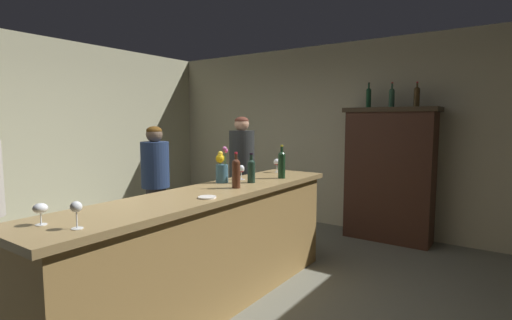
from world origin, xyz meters
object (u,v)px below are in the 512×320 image
(display_cabinet, at_px, (389,172))
(wine_glass_front, at_px, (241,170))
(cheese_plate, at_px, (207,197))
(patron_near_entrance, at_px, (242,172))
(bar_counter, at_px, (209,249))
(display_bottle_midleft, at_px, (392,97))
(patron_tall, at_px, (156,182))
(wine_bottle_merlot, at_px, (251,170))
(wine_glass_rear, at_px, (76,208))
(wine_glass_mid, at_px, (40,209))
(display_bottle_center, at_px, (417,96))
(wine_bottle_pinot, at_px, (236,172))
(wine_bottle_chardonnay, at_px, (282,163))
(flower_arrangement, at_px, (222,169))
(display_bottle_left, at_px, (369,97))
(wine_glass_spare, at_px, (277,163))

(display_cabinet, height_order, wine_glass_front, display_cabinet)
(cheese_plate, height_order, patron_near_entrance, patron_near_entrance)
(bar_counter, height_order, display_bottle_midleft, display_bottle_midleft)
(patron_tall, relative_size, patron_near_entrance, 0.93)
(wine_bottle_merlot, distance_m, patron_near_entrance, 1.51)
(bar_counter, relative_size, wine_bottle_merlot, 10.92)
(wine_glass_front, bearing_deg, wine_glass_rear, -80.62)
(wine_glass_mid, bearing_deg, display_bottle_midleft, 78.89)
(wine_glass_mid, xyz_separation_m, display_bottle_midleft, (0.80, 4.07, 0.80))
(bar_counter, height_order, wine_glass_mid, wine_glass_mid)
(display_cabinet, distance_m, display_bottle_center, 1.03)
(cheese_plate, bearing_deg, wine_bottle_pinot, 100.16)
(wine_bottle_chardonnay, distance_m, wine_glass_rear, 2.21)
(display_cabinet, xyz_separation_m, display_bottle_center, (0.30, 0.00, 0.99))
(display_bottle_center, bearing_deg, flower_arrangement, -117.35)
(display_bottle_left, bearing_deg, display_cabinet, -0.00)
(flower_arrangement, xyz_separation_m, display_bottle_midleft, (0.91, 2.35, 0.76))
(wine_bottle_merlot, bearing_deg, display_bottle_midleft, 72.82)
(bar_counter, bearing_deg, wine_glass_mid, -93.50)
(wine_bottle_merlot, distance_m, display_bottle_midleft, 2.42)
(bar_counter, bearing_deg, patron_tall, 154.29)
(wine_glass_front, distance_m, cheese_plate, 0.95)
(display_bottle_center, bearing_deg, display_cabinet, 180.00)
(bar_counter, relative_size, wine_bottle_chardonnay, 9.07)
(wine_glass_front, bearing_deg, display_bottle_center, 60.54)
(wine_glass_front, height_order, patron_near_entrance, patron_near_entrance)
(wine_bottle_pinot, distance_m, cheese_plate, 0.50)
(wine_bottle_chardonnay, relative_size, wine_glass_mid, 2.73)
(wine_bottle_merlot, xyz_separation_m, cheese_plate, (0.14, -0.78, -0.12))
(display_cabinet, xyz_separation_m, display_bottle_left, (-0.31, 0.00, 1.00))
(wine_glass_spare, bearing_deg, wine_bottle_merlot, -76.40)
(cheese_plate, distance_m, patron_near_entrance, 2.22)
(wine_bottle_pinot, relative_size, wine_glass_mid, 2.52)
(wine_glass_rear, xyz_separation_m, patron_near_entrance, (-1.09, 2.94, -0.21))
(wine_bottle_pinot, bearing_deg, patron_near_entrance, 125.42)
(flower_arrangement, distance_m, display_bottle_left, 2.55)
(flower_arrangement, relative_size, patron_near_entrance, 0.21)
(wine_bottle_pinot, relative_size, patron_near_entrance, 0.19)
(wine_bottle_pinot, bearing_deg, display_cabinet, 76.05)
(wine_bottle_pinot, bearing_deg, wine_glass_spare, 102.78)
(display_cabinet, xyz_separation_m, wine_bottle_chardonnay, (-0.59, -1.79, 0.24))
(wine_glass_spare, height_order, patron_near_entrance, patron_near_entrance)
(wine_bottle_chardonnay, bearing_deg, wine_glass_mid, -95.35)
(wine_glass_front, xyz_separation_m, display_bottle_midleft, (0.87, 2.09, 0.80))
(wine_glass_front, relative_size, wine_glass_mid, 1.16)
(flower_arrangement, distance_m, display_bottle_midleft, 2.63)
(wine_bottle_merlot, xyz_separation_m, patron_tall, (-1.57, 0.17, -0.29))
(wine_bottle_merlot, xyz_separation_m, display_bottle_midleft, (0.68, 2.19, 0.77))
(wine_glass_front, bearing_deg, wine_glass_mid, -87.87)
(wine_glass_front, height_order, flower_arrangement, flower_arrangement)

